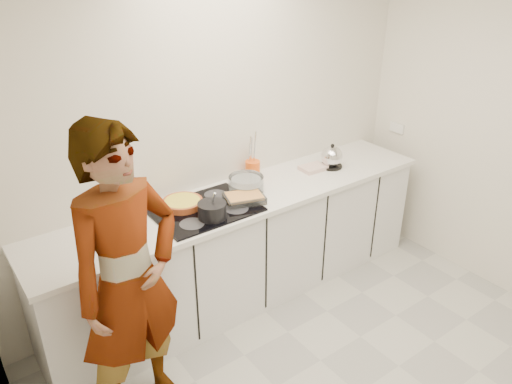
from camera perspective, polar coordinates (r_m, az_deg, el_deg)
wall_back at (r=3.83m, az=-4.29°, el=6.50°), size 3.60×0.00×2.60m
wall_left at (r=1.96m, az=-25.11°, el=-18.14°), size 0.00×3.20×2.60m
base_cabinets at (r=3.98m, az=-1.39°, el=-6.58°), size 3.20×0.58×0.87m
countertop at (r=3.75m, az=-1.46°, el=-0.73°), size 3.24×0.64×0.04m
hob at (r=3.56m, az=-5.91°, el=-1.98°), size 0.72×0.54×0.01m
tart_dish at (r=3.59m, az=-8.40°, el=-1.22°), size 0.31×0.31×0.05m
saucepan at (r=3.41m, az=-5.04°, el=-2.10°), size 0.25×0.25×0.19m
baking_dish at (r=3.62m, az=-1.34°, el=-0.67°), size 0.33×0.28×0.05m
mixing_bowl at (r=3.79m, az=-1.14°, el=0.85°), size 0.27×0.27×0.12m
tea_towel at (r=4.20m, az=6.54°, el=2.75°), size 0.22×0.17×0.03m
kettle at (r=4.25m, az=8.65°, el=3.93°), size 0.20×0.20×0.21m
utensil_crock at (r=4.00m, az=-0.39°, el=2.56°), size 0.13×0.13×0.15m
cook at (r=2.87m, az=-14.32°, el=-9.97°), size 0.77×0.60×1.87m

